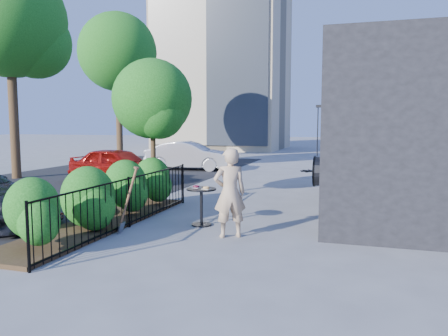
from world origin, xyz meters
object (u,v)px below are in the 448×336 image
(woman, at_px, (230,193))
(shovel, at_px, (127,204))
(patio_tree, at_px, (154,104))
(cafe_table, at_px, (201,200))
(street_tree_far, at_px, (118,57))
(car_silver, at_px, (189,156))
(car_red, at_px, (118,165))
(street_tree_near, at_px, (10,28))

(woman, relative_size, shovel, 1.25)
(patio_tree, xyz_separation_m, cafe_table, (2.16, -2.13, -2.19))
(patio_tree, relative_size, street_tree_far, 0.48)
(street_tree_far, height_order, woman, street_tree_far)
(street_tree_far, height_order, shovel, street_tree_far)
(cafe_table, xyz_separation_m, woman, (0.87, -0.75, 0.31))
(patio_tree, relative_size, car_silver, 0.96)
(patio_tree, xyz_separation_m, car_red, (-3.11, 3.25, -2.10))
(patio_tree, bearing_deg, street_tree_far, 124.51)
(street_tree_near, distance_m, car_silver, 9.09)
(woman, bearing_deg, car_silver, -93.38)
(street_tree_near, distance_m, shovel, 12.05)
(patio_tree, bearing_deg, cafe_table, -44.63)
(patio_tree, relative_size, shovel, 2.78)
(patio_tree, bearing_deg, car_silver, 105.45)
(street_tree_near, bearing_deg, car_red, 0.63)
(woman, height_order, car_silver, woman)
(street_tree_far, distance_m, shovel, 17.69)
(woman, xyz_separation_m, car_red, (-6.14, 6.13, -0.22))
(street_tree_near, xyz_separation_m, shovel, (8.68, -6.47, -5.30))
(woman, xyz_separation_m, car_silver, (-5.32, 11.17, -0.21))
(woman, relative_size, car_silver, 0.43)
(patio_tree, xyz_separation_m, street_tree_far, (-7.70, 11.20, 3.15))
(cafe_table, distance_m, car_red, 7.54)
(street_tree_far, distance_m, woman, 18.41)
(car_red, xyz_separation_m, car_silver, (0.82, 5.04, 0.01))
(street_tree_near, bearing_deg, car_silver, 43.27)
(street_tree_far, distance_m, car_red, 10.58)
(shovel, bearing_deg, patio_tree, 106.67)
(woman, height_order, car_red, woman)
(street_tree_near, relative_size, shovel, 5.84)
(patio_tree, distance_m, woman, 4.59)
(street_tree_far, relative_size, shovel, 5.84)
(cafe_table, height_order, shovel, shovel)
(street_tree_far, distance_m, cafe_table, 17.43)
(street_tree_near, relative_size, cafe_table, 9.44)
(street_tree_near, relative_size, car_red, 2.14)
(patio_tree, distance_m, car_silver, 8.85)
(patio_tree, xyz_separation_m, car_silver, (-2.29, 8.29, -2.09))
(street_tree_near, distance_m, cafe_table, 12.42)
(patio_tree, bearing_deg, shovel, -73.33)
(street_tree_far, bearing_deg, car_red, -59.99)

